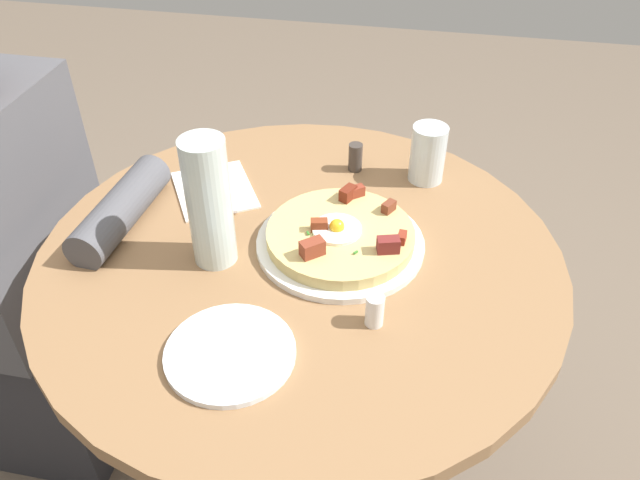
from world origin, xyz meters
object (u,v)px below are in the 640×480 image
(pizza_plate, at_px, (340,243))
(fork, at_px, (223,186))
(bread_plate, at_px, (230,353))
(knife, at_px, (205,190))
(pepper_shaker, at_px, (355,157))
(person_seated, at_px, (26,283))
(water_bottle, at_px, (209,203))
(salt_shaker, at_px, (375,310))
(breakfast_pizza, at_px, (341,235))
(water_glass, at_px, (428,154))
(dining_table, at_px, (302,322))

(pizza_plate, distance_m, fork, 0.28)
(bread_plate, bearing_deg, knife, 24.01)
(pepper_shaker, bearing_deg, person_seated, 109.78)
(fork, relative_size, pepper_shaker, 3.14)
(pizza_plate, height_order, water_bottle, water_bottle)
(knife, distance_m, pepper_shaker, 0.30)
(pizza_plate, bearing_deg, salt_shaker, -154.69)
(fork, relative_size, salt_shaker, 3.40)
(breakfast_pizza, distance_m, bread_plate, 0.29)
(pepper_shaker, bearing_deg, knife, 116.65)
(bread_plate, height_order, water_bottle, water_bottle)
(bread_plate, height_order, fork, bread_plate)
(water_glass, distance_m, pepper_shaker, 0.14)
(pizza_plate, xyz_separation_m, fork, (0.13, 0.25, 0.00))
(fork, bearing_deg, bread_plate, 168.68)
(water_glass, xyz_separation_m, pepper_shaker, (0.01, 0.14, -0.03))
(salt_shaker, bearing_deg, knife, 52.41)
(pizza_plate, bearing_deg, breakfast_pizza, -82.00)
(fork, bearing_deg, pepper_shaker, -94.33)
(breakfast_pizza, relative_size, water_glass, 2.22)
(dining_table, relative_size, bread_plate, 4.77)
(person_seated, xyz_separation_m, pizza_plate, (-0.01, -0.67, 0.22))
(knife, relative_size, water_bottle, 0.80)
(water_bottle, bearing_deg, breakfast_pizza, -70.85)
(person_seated, relative_size, salt_shaker, 21.41)
(fork, xyz_separation_m, knife, (-0.02, 0.03, 0.00))
(breakfast_pizza, relative_size, pepper_shaker, 4.40)
(person_seated, height_order, water_glass, person_seated)
(bread_plate, bearing_deg, fork, 19.14)
(dining_table, bearing_deg, pepper_shaker, -11.05)
(salt_shaker, bearing_deg, pizza_plate, 25.31)
(pizza_plate, distance_m, pepper_shaker, 0.25)
(pizza_plate, height_order, knife, pizza_plate)
(breakfast_pizza, xyz_separation_m, water_glass, (0.24, -0.13, 0.03))
(person_seated, distance_m, knife, 0.46)
(bread_plate, distance_m, knife, 0.42)
(pizza_plate, distance_m, knife, 0.30)
(fork, xyz_separation_m, water_bottle, (-0.20, -0.05, 0.11))
(pizza_plate, relative_size, salt_shaker, 5.44)
(person_seated, distance_m, pizza_plate, 0.71)
(pepper_shaker, bearing_deg, water_bottle, 149.08)
(dining_table, bearing_deg, bread_plate, 168.81)
(dining_table, bearing_deg, salt_shaker, -133.88)
(knife, bearing_deg, person_seated, 74.14)
(water_glass, height_order, water_bottle, water_bottle)
(dining_table, height_order, salt_shaker, salt_shaker)
(person_seated, distance_m, bread_plate, 0.66)
(water_glass, bearing_deg, breakfast_pizza, 151.62)
(water_bottle, height_order, salt_shaker, water_bottle)
(bread_plate, relative_size, water_bottle, 0.83)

